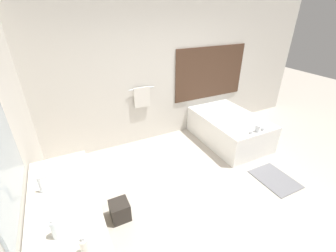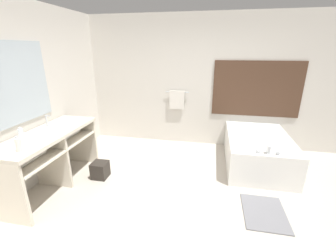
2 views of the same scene
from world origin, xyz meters
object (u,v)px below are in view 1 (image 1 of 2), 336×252
object	(u,v)px
bathtub	(229,127)
waste_bin	(120,210)
water_bottle_1	(55,229)
soap_dispenser	(85,247)

from	to	relation	value
bathtub	waste_bin	bearing A→B (deg)	-159.93
bathtub	water_bottle_1	size ratio (longest dim) A/B	7.99
water_bottle_1	soap_dispenser	size ratio (longest dim) A/B	1.03
soap_dispenser	waste_bin	bearing A→B (deg)	65.14
bathtub	soap_dispenser	world-z (taller)	soap_dispenser
bathtub	soap_dispenser	bearing A→B (deg)	-147.84
waste_bin	bathtub	bearing A→B (deg)	20.07
water_bottle_1	bathtub	bearing A→B (deg)	27.20
soap_dispenser	waste_bin	size ratio (longest dim) A/B	0.73
water_bottle_1	soap_dispenser	distance (m)	0.32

